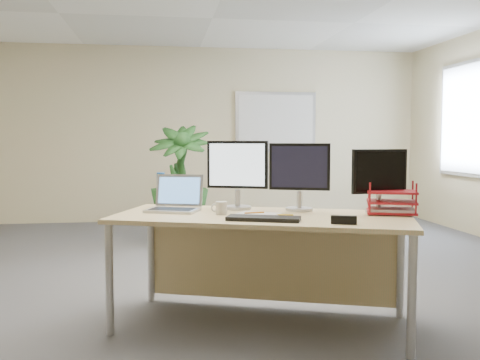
{
  "coord_description": "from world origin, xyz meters",
  "views": [
    {
      "loc": [
        -0.63,
        -4.4,
        1.28
      ],
      "look_at": [
        0.08,
        0.35,
        0.91
      ],
      "focal_mm": 40.0,
      "sensor_mm": 36.0,
      "label": 1
    }
  ],
  "objects": [
    {
      "name": "keyboard",
      "position": [
        0.02,
        -1.11,
        0.78
      ],
      "size": [
        0.49,
        0.3,
        0.03
      ],
      "primitive_type": "cube",
      "rotation": [
        0.0,
        0.0,
        -0.35
      ],
      "color": "black",
      "rests_on": "desk"
    },
    {
      "name": "desk",
      "position": [
        0.09,
        -0.77,
        0.6
      ],
      "size": [
        2.16,
        1.48,
        0.76
      ],
      "color": "#D8B77F",
      "rests_on": "floor"
    },
    {
      "name": "letter_tray",
      "position": [
        0.94,
        -0.95,
        0.83
      ],
      "size": [
        0.39,
        0.35,
        0.15
      ],
      "color": "#A6141C",
      "rests_on": "desk"
    },
    {
      "name": "yellow_highlighter",
      "position": [
        0.19,
        -0.95,
        0.77
      ],
      "size": [
        0.11,
        0.04,
        0.02
      ],
      "primitive_type": "cylinder",
      "rotation": [
        0.0,
        1.57,
        -0.24
      ],
      "color": "gold",
      "rests_on": "desk"
    },
    {
      "name": "monitor_dark",
      "position": [
        0.88,
        -0.89,
        1.02
      ],
      "size": [
        0.4,
        0.18,
        0.44
      ],
      "color": "#B1B1B6",
      "rests_on": "desk"
    },
    {
      "name": "monitor_left",
      "position": [
        -0.07,
        -0.53,
        1.05
      ],
      "size": [
        0.44,
        0.2,
        0.5
      ],
      "color": "#B1B1B6",
      "rests_on": "desk"
    },
    {
      "name": "spiral_notebook",
      "position": [
        0.02,
        -0.89,
        0.77
      ],
      "size": [
        0.35,
        0.32,
        0.01
      ],
      "primitive_type": "cube",
      "rotation": [
        0.0,
        0.0,
        -0.55
      ],
      "color": "silver",
      "rests_on": "desk"
    },
    {
      "name": "window",
      "position": [
        3.47,
        2.3,
        1.55
      ],
      "size": [
        0.04,
        1.3,
        1.55
      ],
      "color": "silver",
      "rests_on": "right_wall"
    },
    {
      "name": "orange_pen",
      "position": [
        -0.0,
        -0.87,
        0.78
      ],
      "size": [
        0.14,
        0.03,
        0.01
      ],
      "primitive_type": "cylinder",
      "rotation": [
        0.0,
        1.57,
        0.14
      ],
      "color": "orange",
      "rests_on": "spiral_notebook"
    },
    {
      "name": "floor",
      "position": [
        0.0,
        0.0,
        0.0
      ],
      "size": [
        8.0,
        8.0,
        0.0
      ],
      "primitive_type": "plane",
      "color": "#4C4D52",
      "rests_on": "ground"
    },
    {
      "name": "stapler",
      "position": [
        0.47,
        -1.33,
        0.79
      ],
      "size": [
        0.16,
        0.09,
        0.05
      ],
      "primitive_type": "cube",
      "rotation": [
        0.0,
        0.0,
        -0.35
      ],
      "color": "black",
      "rests_on": "desk"
    },
    {
      "name": "monitor_right",
      "position": [
        0.36,
        -0.69,
        1.04
      ],
      "size": [
        0.42,
        0.2,
        0.48
      ],
      "color": "#B1B1B6",
      "rests_on": "desk"
    },
    {
      "name": "coffee_mug",
      "position": [
        -0.22,
        -0.8,
        0.81
      ],
      "size": [
        0.11,
        0.08,
        0.09
      ],
      "color": "silver",
      "rests_on": "desk"
    },
    {
      "name": "back_wall",
      "position": [
        0.0,
        4.0,
        1.35
      ],
      "size": [
        7.0,
        0.04,
        2.7
      ],
      "primitive_type": "cube",
      "color": "beige",
      "rests_on": "floor"
    },
    {
      "name": "whiteboard",
      "position": [
        1.2,
        3.97,
        1.55
      ],
      "size": [
        1.3,
        0.04,
        0.95
      ],
      "color": "silver",
      "rests_on": "back_wall"
    },
    {
      "name": "floor_plant",
      "position": [
        -0.4,
        2.1,
        0.75
      ],
      "size": [
        1.02,
        1.02,
        1.5
      ],
      "primitive_type": "imported",
      "rotation": [
        0.0,
        0.0,
        -0.24
      ],
      "color": "#153513",
      "rests_on": "floor"
    },
    {
      "name": "laptop",
      "position": [
        -0.52,
        -0.55,
        0.83
      ],
      "size": [
        0.44,
        0.41,
        0.25
      ],
      "color": "#B4B4B8",
      "rests_on": "desk"
    },
    {
      "name": "water_bottle",
      "position": [
        -0.63,
        -0.28,
        0.89
      ],
      "size": [
        0.07,
        0.07,
        0.26
      ],
      "color": "silver",
      "rests_on": "desk"
    }
  ]
}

